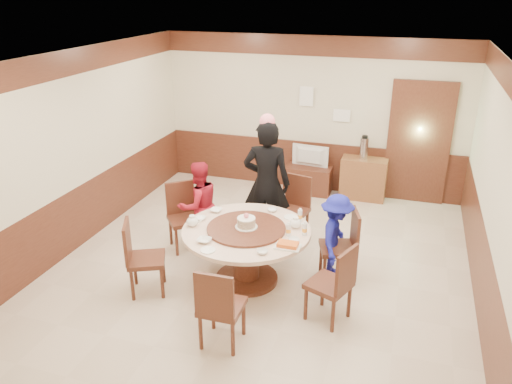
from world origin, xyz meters
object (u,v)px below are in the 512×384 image
(thermos, at_px, (364,148))
(tv_stand, at_px, (308,179))
(banquet_table, at_px, (246,244))
(person_red, at_px, (199,206))
(shrimp_platter, at_px, (288,245))
(person_blue, at_px, (336,237))
(television, at_px, (309,157))
(side_cabinet, at_px, (363,178))
(birthday_cake, at_px, (246,222))
(person_standing, at_px, (267,184))

(thermos, bearing_deg, tv_stand, -178.22)
(banquet_table, distance_m, person_red, 1.17)
(shrimp_platter, bearing_deg, person_blue, 59.20)
(television, height_order, side_cabinet, television)
(birthday_cake, height_order, shrimp_platter, birthday_cake)
(television, bearing_deg, person_standing, 91.14)
(person_blue, height_order, television, person_blue)
(person_blue, height_order, tv_stand, person_blue)
(person_standing, xyz_separation_m, side_cabinet, (1.18, 2.13, -0.57))
(banquet_table, distance_m, shrimp_platter, 0.72)
(tv_stand, xyz_separation_m, television, (0.00, 0.00, 0.45))
(banquet_table, distance_m, tv_stand, 3.22)
(person_standing, relative_size, birthday_cake, 6.63)
(television, xyz_separation_m, thermos, (0.97, 0.03, 0.24))
(side_cabinet, bearing_deg, tv_stand, -178.28)
(banquet_table, xyz_separation_m, television, (0.12, 3.21, 0.16))
(banquet_table, relative_size, television, 2.39)
(person_standing, bearing_deg, television, -101.86)
(shrimp_platter, relative_size, tv_stand, 0.35)
(birthday_cake, height_order, thermos, thermos)
(person_blue, xyz_separation_m, birthday_cake, (-1.07, -0.46, 0.27))
(tv_stand, distance_m, thermos, 1.19)
(television, distance_m, thermos, 1.00)
(person_blue, distance_m, television, 2.90)
(shrimp_platter, bearing_deg, side_cabinet, 81.90)
(banquet_table, bearing_deg, side_cabinet, 70.97)
(person_red, bearing_deg, person_blue, 123.19)
(person_standing, distance_m, thermos, 2.42)
(banquet_table, bearing_deg, thermos, 71.51)
(person_red, distance_m, person_blue, 2.03)
(person_red, bearing_deg, tv_stand, -163.86)
(side_cabinet, bearing_deg, person_red, -128.81)
(television, relative_size, side_cabinet, 0.85)
(person_blue, relative_size, television, 1.71)
(tv_stand, bearing_deg, banquet_table, -92.10)
(person_red, distance_m, tv_stand, 2.79)
(person_red, height_order, person_blue, person_red)
(person_standing, distance_m, shrimp_platter, 1.56)
(birthday_cake, height_order, side_cabinet, birthday_cake)
(person_red, relative_size, television, 1.94)
(person_blue, bearing_deg, tv_stand, 18.88)
(tv_stand, height_order, side_cabinet, side_cabinet)
(television, bearing_deg, person_blue, 115.14)
(banquet_table, relative_size, person_red, 1.23)
(tv_stand, relative_size, television, 1.25)
(person_red, distance_m, side_cabinet, 3.31)
(person_blue, bearing_deg, banquet_table, 113.36)
(tv_stand, xyz_separation_m, side_cabinet, (1.00, 0.03, 0.12))
(person_standing, height_order, side_cabinet, person_standing)
(birthday_cake, xyz_separation_m, shrimp_platter, (0.61, -0.29, -0.07))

